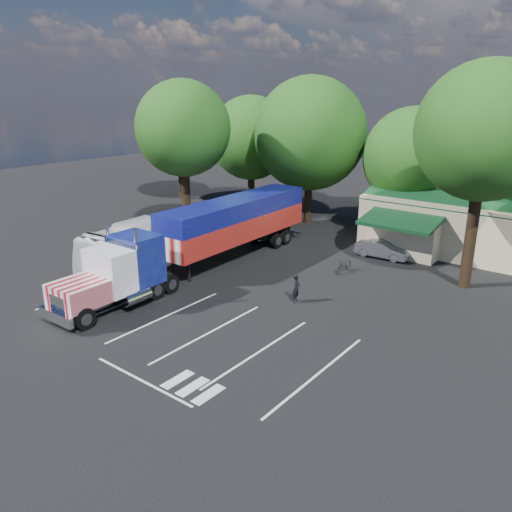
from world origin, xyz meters
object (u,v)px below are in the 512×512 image
Objects in this scene: semi_truck at (210,232)px; silver_sedan at (382,249)px; woman at (296,288)px; bicycle at (344,265)px; tour_bus at (156,241)px.

silver_sedan is (8.49, 9.34, -1.94)m from semi_truck.
woman is 0.44× the size of silver_sedan.
silver_sedan is at bearing 46.47° from semi_truck.
bicycle is 0.16× the size of tour_bus.
woman is at bearing -2.18° from tour_bus.
tour_bus is (-11.50, -0.43, 0.81)m from woman.
semi_truck is 1.81× the size of tour_bus.
woman is at bearing 173.46° from silver_sedan.
silver_sedan is (12.00, 11.06, -1.03)m from tour_bus.
tour_bus is (-3.51, -1.72, -0.90)m from semi_truck.
tour_bus reaches higher than silver_sedan.
semi_truck is at bearing 64.28° from woman.
tour_bus is at bearing 128.82° from silver_sedan.
woman is 0.90× the size of bicycle.
woman is (7.99, -1.30, -1.72)m from semi_truck.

